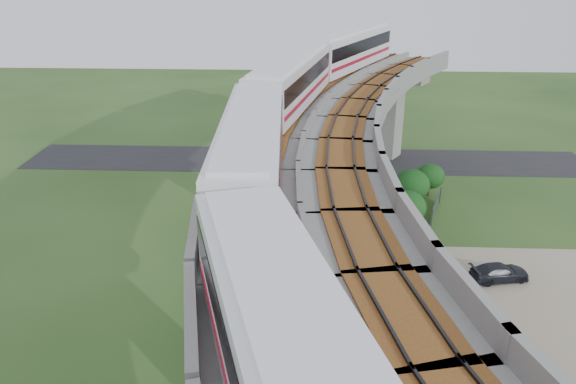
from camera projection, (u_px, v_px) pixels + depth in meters
The scene contains 13 objects.
ground at pixel (298, 333), 33.26m from camera, with size 160.00×160.00×0.00m, color #28451B.
dirt_lot at pixel (551, 362), 30.85m from camera, with size 18.00×26.00×0.04m, color gray.
asphalt_road at pixel (305, 160), 60.78m from camera, with size 60.00×8.00×0.03m, color #232326.
viaduct at pixel (372, 194), 29.53m from camera, with size 19.58×73.98×11.40m.
metro_train at pixel (309, 113), 32.07m from camera, with size 12.54×61.19×3.64m.
fence at pixel (465, 327), 32.57m from camera, with size 3.87×38.73×1.50m.
tree_0 at pixel (430, 176), 51.10m from camera, with size 2.64×2.64×3.09m.
tree_1 at pixel (412, 185), 47.50m from camera, with size 3.07×3.07×3.94m.
tree_2 at pixel (407, 207), 43.78m from camera, with size 3.05×3.05×3.76m.
tree_3 at pixel (396, 259), 38.16m from camera, with size 1.99×1.99×2.45m.
tree_4 at pixel (404, 282), 34.96m from camera, with size 1.94×1.94×2.68m.
tree_5 at pixel (431, 340), 29.50m from camera, with size 2.30×2.30×2.99m.
car_dark at pixel (499, 272), 38.37m from camera, with size 1.65×4.07×1.18m, color black.
Camera 1 is at (0.63, -27.24, 20.84)m, focal length 35.00 mm.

